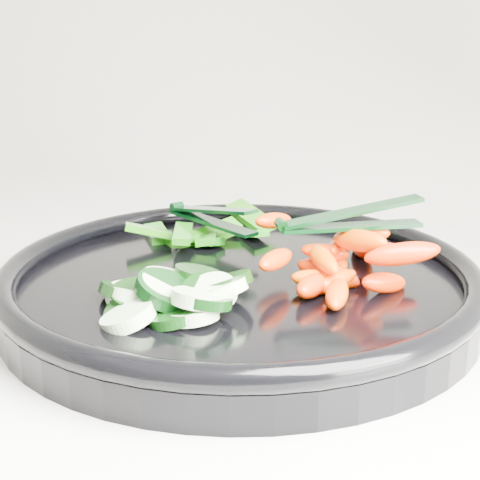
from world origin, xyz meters
The scene contains 6 objects.
veggie_tray centered at (-0.19, 1.68, 0.95)m, with size 0.49×0.49×0.04m.
cucumber_pile centered at (-0.20, 1.60, 0.96)m, with size 0.11×0.12×0.04m.
carrot_pile centered at (-0.11, 1.71, 0.97)m, with size 0.16×0.17×0.06m.
pepper_pile centered at (-0.26, 1.75, 0.96)m, with size 0.12×0.14×0.03m.
tong_carrot centered at (-0.11, 1.71, 1.00)m, with size 0.09×0.09×0.02m.
tong_pepper centered at (-0.26, 1.74, 0.98)m, with size 0.11×0.05×0.02m.
Camera 1 is at (0.07, 1.25, 1.14)m, focal length 50.00 mm.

